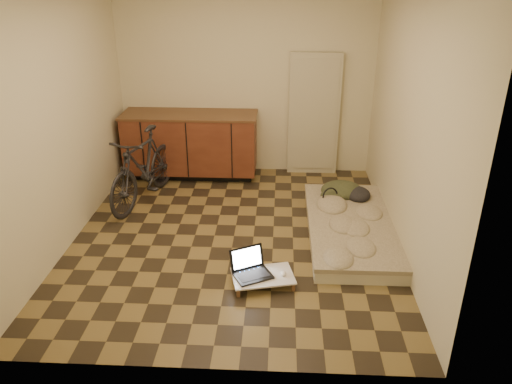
# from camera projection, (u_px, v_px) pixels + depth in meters

# --- Properties ---
(room_shell) EXTENTS (3.50, 4.00, 2.60)m
(room_shell) POSITION_uv_depth(u_px,v_px,m) (232.00, 124.00, 5.01)
(room_shell) COLOR brown
(room_shell) RESTS_ON ground
(cabinets) EXTENTS (1.84, 0.62, 0.91)m
(cabinets) POSITION_uv_depth(u_px,v_px,m) (191.00, 144.00, 6.94)
(cabinets) COLOR black
(cabinets) RESTS_ON ground
(appliance_panel) EXTENTS (0.70, 0.10, 1.70)m
(appliance_panel) POSITION_uv_depth(u_px,v_px,m) (314.00, 115.00, 6.92)
(appliance_panel) COLOR beige
(appliance_panel) RESTS_ON ground
(bicycle) EXTENTS (0.86, 1.64, 1.02)m
(bicycle) POSITION_uv_depth(u_px,v_px,m) (143.00, 164.00, 6.16)
(bicycle) COLOR black
(bicycle) RESTS_ON ground
(futon) EXTENTS (0.95, 1.98, 0.17)m
(futon) POSITION_uv_depth(u_px,v_px,m) (351.00, 227.00, 5.57)
(futon) COLOR beige
(futon) RESTS_ON ground
(clothing_pile) EXTENTS (0.54, 0.45, 0.22)m
(clothing_pile) POSITION_uv_depth(u_px,v_px,m) (346.00, 186.00, 6.11)
(clothing_pile) COLOR #323921
(clothing_pile) RESTS_ON futon
(headphones) EXTENTS (0.31, 0.30, 0.16)m
(headphones) POSITION_uv_depth(u_px,v_px,m) (330.00, 195.00, 5.95)
(headphones) COLOR black
(headphones) RESTS_ON futon
(lap_desk) EXTENTS (0.64, 0.49, 0.10)m
(lap_desk) POSITION_uv_depth(u_px,v_px,m) (263.00, 276.00, 4.70)
(lap_desk) COLOR brown
(lap_desk) RESTS_ON ground
(laptop) EXTENTS (0.44, 0.42, 0.23)m
(laptop) POSITION_uv_depth(u_px,v_px,m) (251.00, 269.00, 4.71)
(laptop) COLOR black
(laptop) RESTS_ON lap_desk
(mouse) EXTENTS (0.06, 0.09, 0.03)m
(mouse) POSITION_uv_depth(u_px,v_px,m) (283.00, 273.00, 4.70)
(mouse) COLOR white
(mouse) RESTS_ON lap_desk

